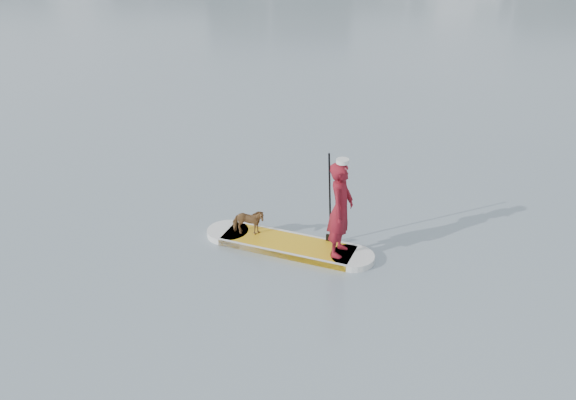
# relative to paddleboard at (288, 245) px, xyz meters

# --- Properties ---
(ground) EXTENTS (140.00, 140.00, 0.00)m
(ground) POSITION_rel_paddleboard_xyz_m (2.30, 1.19, -0.06)
(ground) COLOR slate
(ground) RESTS_ON ground
(paddleboard) EXTENTS (3.22, 1.42, 0.12)m
(paddleboard) POSITION_rel_paddleboard_xyz_m (0.00, 0.00, 0.00)
(paddleboard) COLOR gold
(paddleboard) RESTS_ON ground
(paddler) EXTENTS (0.56, 0.72, 1.77)m
(paddler) POSITION_rel_paddleboard_xyz_m (0.96, -0.25, 0.94)
(paddler) COLOR maroon
(paddler) RESTS_ON paddleboard
(white_cap) EXTENTS (0.22, 0.22, 0.07)m
(white_cap) POSITION_rel_paddleboard_xyz_m (0.96, -0.25, 1.86)
(white_cap) COLOR silver
(white_cap) RESTS_ON paddler
(dog) EXTENTS (0.63, 0.30, 0.53)m
(dog) POSITION_rel_paddleboard_xyz_m (-0.78, 0.20, 0.32)
(dog) COLOR brown
(dog) RESTS_ON paddleboard
(paddle) EXTENTS (0.11, 0.30, 2.00)m
(paddle) POSITION_rel_paddleboard_xyz_m (0.75, 0.14, 0.74)
(paddle) COLOR black
(paddle) RESTS_ON ground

